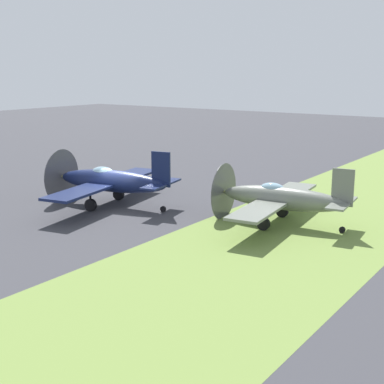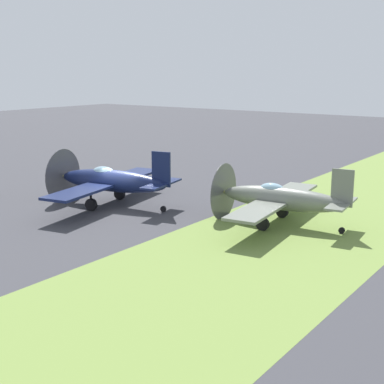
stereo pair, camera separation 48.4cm
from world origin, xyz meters
TOP-DOWN VIEW (x-y plane):
  - ground_plane at (0.00, 0.00)m, footprint 160.00×160.00m
  - grass_verge at (0.00, -11.51)m, footprint 120.00×11.00m
  - airplane_lead at (0.39, 0.89)m, footprint 11.17×8.91m
  - airplane_wingman at (2.74, -10.07)m, footprint 10.40×8.25m

SIDE VIEW (x-z plane):
  - ground_plane at x=0.00m, z-range 0.00..0.00m
  - grass_verge at x=0.00m, z-range 0.00..0.01m
  - airplane_wingman at x=2.74m, z-range -0.30..3.39m
  - airplane_lead at x=0.39m, z-range -0.32..3.63m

